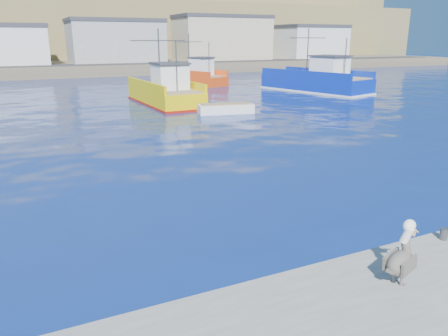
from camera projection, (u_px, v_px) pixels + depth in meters
name	position (u px, v px, depth m)	size (l,w,h in m)	color
ground	(274.00, 229.00, 13.17)	(260.00, 260.00, 0.00)	#071855
dock_bollards	(373.00, 253.00, 10.29)	(36.20, 0.20, 0.30)	#4C4C4C
far_shore	(35.00, 24.00, 105.03)	(200.00, 81.00, 24.00)	brown
trawler_yellow_b	(165.00, 93.00, 37.84)	(5.01, 10.66, 6.42)	#D6B704
trawler_blue	(317.00, 81.00, 47.15)	(7.34, 13.11, 6.66)	#08239C
boat_orange	(196.00, 76.00, 53.92)	(6.24, 9.19, 6.12)	#D83F0E
skiff_mid	(226.00, 109.00, 33.41)	(4.41, 2.27, 0.92)	silver
skiff_far	(271.00, 81.00, 55.76)	(3.33, 3.79, 0.82)	silver
pelican	(402.00, 257.00, 9.14)	(1.14, 0.64, 1.41)	#595451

